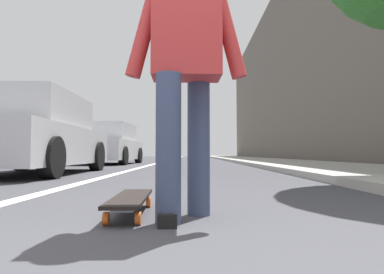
{
  "coord_description": "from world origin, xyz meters",
  "views": [
    {
      "loc": [
        -0.98,
        -0.24,
        0.38
      ],
      "look_at": [
        11.67,
        -0.18,
        1.0
      ],
      "focal_mm": 31.94,
      "sensor_mm": 36.0,
      "label": 1
    }
  ],
  "objects_px": {
    "parked_car_near": "(33,136)",
    "traffic_light": "(161,106)",
    "skater_person": "(186,59)",
    "parked_car_mid": "(108,145)",
    "skateboard": "(130,200)"
  },
  "relations": [
    {
      "from": "parked_car_near",
      "to": "traffic_light",
      "type": "relative_size",
      "value": 0.91
    },
    {
      "from": "skateboard",
      "to": "traffic_light",
      "type": "height_order",
      "value": "traffic_light"
    },
    {
      "from": "skater_person",
      "to": "traffic_light",
      "type": "bearing_deg",
      "value": 5.94
    },
    {
      "from": "skater_person",
      "to": "parked_car_mid",
      "type": "height_order",
      "value": "skater_person"
    },
    {
      "from": "skateboard",
      "to": "skater_person",
      "type": "height_order",
      "value": "skater_person"
    },
    {
      "from": "skater_person",
      "to": "parked_car_near",
      "type": "height_order",
      "value": "skater_person"
    },
    {
      "from": "parked_car_near",
      "to": "parked_car_mid",
      "type": "height_order",
      "value": "parked_car_near"
    },
    {
      "from": "parked_car_mid",
      "to": "skateboard",
      "type": "bearing_deg",
      "value": -165.15
    },
    {
      "from": "skateboard",
      "to": "parked_car_mid",
      "type": "xyz_separation_m",
      "value": [
        10.44,
        2.77,
        0.61
      ]
    },
    {
      "from": "skater_person",
      "to": "parked_car_mid",
      "type": "bearing_deg",
      "value": 16.38
    },
    {
      "from": "parked_car_mid",
      "to": "skater_person",
      "type": "bearing_deg",
      "value": -163.62
    },
    {
      "from": "skateboard",
      "to": "parked_car_mid",
      "type": "distance_m",
      "value": 10.82
    },
    {
      "from": "parked_car_near",
      "to": "parked_car_mid",
      "type": "xyz_separation_m",
      "value": [
        6.22,
        0.16,
        -0.01
      ]
    },
    {
      "from": "skater_person",
      "to": "parked_car_mid",
      "type": "relative_size",
      "value": 0.4
    },
    {
      "from": "skateboard",
      "to": "skater_person",
      "type": "distance_m",
      "value": 0.92
    }
  ]
}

